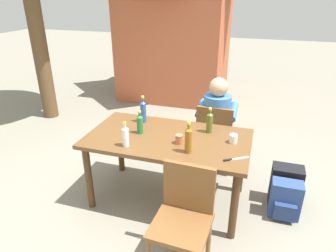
{
  "coord_description": "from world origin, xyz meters",
  "views": [
    {
      "loc": [
        0.81,
        -2.56,
        2.1
      ],
      "look_at": [
        0.0,
        0.0,
        0.87
      ],
      "focal_mm": 32.28,
      "sensor_mm": 36.0,
      "label": 1
    }
  ],
  "objects": [
    {
      "name": "bottle_blue",
      "position": [
        -0.37,
        0.27,
        0.88
      ],
      "size": [
        0.06,
        0.06,
        0.3
      ],
      "color": "#2D56A3",
      "rests_on": "dining_table"
    },
    {
      "name": "backpack_by_far_side",
      "position": [
        1.2,
        0.31,
        0.21
      ],
      "size": [
        0.31,
        0.26,
        0.43
      ],
      "color": "black",
      "rests_on": "ground_plane"
    },
    {
      "name": "person_in_white_shirt",
      "position": [
        0.36,
        0.85,
        0.66
      ],
      "size": [
        0.47,
        0.61,
        1.18
      ],
      "color": "#3D70B2",
      "rests_on": "ground_plane"
    },
    {
      "name": "cup_terracotta",
      "position": [
        0.14,
        -0.1,
        0.79
      ],
      "size": [
        0.07,
        0.07,
        0.09
      ],
      "primitive_type": "cylinder",
      "color": "#BC6B47",
      "rests_on": "dining_table"
    },
    {
      "name": "bottle_green",
      "position": [
        -0.3,
        -0.0,
        0.85
      ],
      "size": [
        0.06,
        0.06,
        0.24
      ],
      "color": "#287A38",
      "rests_on": "dining_table"
    },
    {
      "name": "ground_plane",
      "position": [
        0.0,
        0.0,
        0.0
      ],
      "size": [
        24.0,
        24.0,
        0.0
      ],
      "primitive_type": "plane",
      "color": "gray"
    },
    {
      "name": "bottle_clear",
      "position": [
        -0.32,
        -0.3,
        0.85
      ],
      "size": [
        0.06,
        0.06,
        0.24
      ],
      "color": "white",
      "rests_on": "dining_table"
    },
    {
      "name": "brick_kiosk",
      "position": [
        -0.95,
        3.48,
        1.36
      ],
      "size": [
        2.32,
        1.89,
        2.6
      ],
      "color": "#B25638",
      "rests_on": "ground_plane"
    },
    {
      "name": "chair_near_right",
      "position": [
        0.37,
        -0.74,
        0.49
      ],
      "size": [
        0.46,
        0.46,
        0.87
      ],
      "color": "brown",
      "rests_on": "ground_plane"
    },
    {
      "name": "bottle_amber",
      "position": [
        0.26,
        -0.24,
        0.88
      ],
      "size": [
        0.06,
        0.06,
        0.3
      ],
      "color": "#996019",
      "rests_on": "dining_table"
    },
    {
      "name": "bottle_olive",
      "position": [
        0.37,
        0.23,
        0.86
      ],
      "size": [
        0.06,
        0.06,
        0.27
      ],
      "color": "#566623",
      "rests_on": "dining_table"
    },
    {
      "name": "dining_table",
      "position": [
        0.0,
        0.0,
        0.66
      ],
      "size": [
        1.61,
        0.89,
        0.75
      ],
      "color": "brown",
      "rests_on": "ground_plane"
    },
    {
      "name": "table_knife",
      "position": [
        0.68,
        -0.24,
        0.75
      ],
      "size": [
        0.21,
        0.15,
        0.01
      ],
      "color": "silver",
      "rests_on": "dining_table"
    },
    {
      "name": "backpack_by_near_side",
      "position": [
        1.19,
        0.08,
        0.19
      ],
      "size": [
        0.29,
        0.23,
        0.39
      ],
      "color": "#2D4784",
      "rests_on": "ground_plane"
    },
    {
      "name": "cup_white",
      "position": [
        0.63,
        0.07,
        0.79
      ],
      "size": [
        0.08,
        0.08,
        0.09
      ],
      "primitive_type": "cylinder",
      "color": "white",
      "rests_on": "dining_table"
    },
    {
      "name": "chair_far_right",
      "position": [
        0.36,
        0.74,
        0.49
      ],
      "size": [
        0.45,
        0.45,
        0.87
      ],
      "color": "brown",
      "rests_on": "ground_plane"
    }
  ]
}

